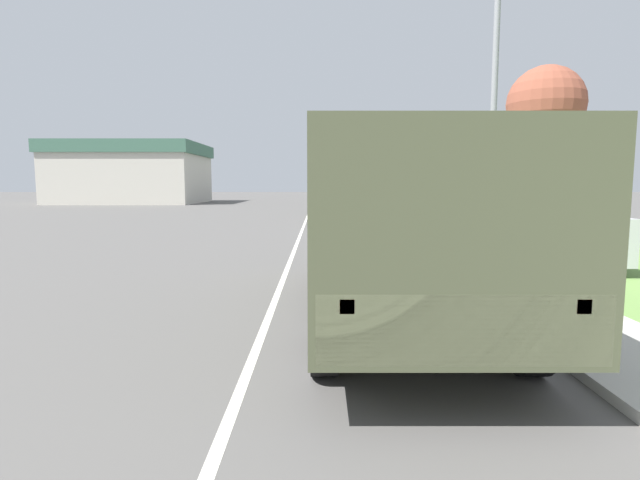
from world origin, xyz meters
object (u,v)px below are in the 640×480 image
(car_second_ahead, at_px, (335,203))
(pickup_truck, at_px, (539,228))
(car_third_ahead, at_px, (328,198))
(car_nearest_ahead, at_px, (351,215))
(military_truck, at_px, (395,219))
(lamp_post, at_px, (489,54))

(car_second_ahead, height_order, pickup_truck, pickup_truck)
(car_second_ahead, height_order, car_third_ahead, car_third_ahead)
(car_third_ahead, bearing_deg, car_second_ahead, -88.28)
(car_nearest_ahead, bearing_deg, car_second_ahead, 91.22)
(car_nearest_ahead, xyz_separation_m, pickup_truck, (4.63, -8.64, 0.20))
(car_nearest_ahead, relative_size, car_second_ahead, 1.10)
(car_second_ahead, relative_size, car_third_ahead, 1.00)
(military_truck, relative_size, car_nearest_ahead, 1.64)
(military_truck, xyz_separation_m, car_third_ahead, (-0.51, 41.91, -0.89))
(car_third_ahead, bearing_deg, military_truck, -89.30)
(car_third_ahead, distance_m, lamp_post, 38.59)
(car_nearest_ahead, xyz_separation_m, car_third_ahead, (-0.70, 27.50, -0.04))
(military_truck, xyz_separation_m, pickup_truck, (4.81, 5.78, -0.65))
(car_second_ahead, relative_size, lamp_post, 0.53)
(pickup_truck, xyz_separation_m, lamp_post, (-2.23, -2.08, 4.08))
(car_second_ahead, bearing_deg, car_third_ahead, 91.72)
(car_nearest_ahead, distance_m, car_second_ahead, 15.07)
(car_nearest_ahead, relative_size, car_third_ahead, 1.09)
(military_truck, bearing_deg, car_second_ahead, 90.27)
(car_nearest_ahead, distance_m, car_third_ahead, 27.50)
(car_second_ahead, bearing_deg, military_truck, -89.73)
(military_truck, xyz_separation_m, car_nearest_ahead, (0.18, 14.42, -0.85))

